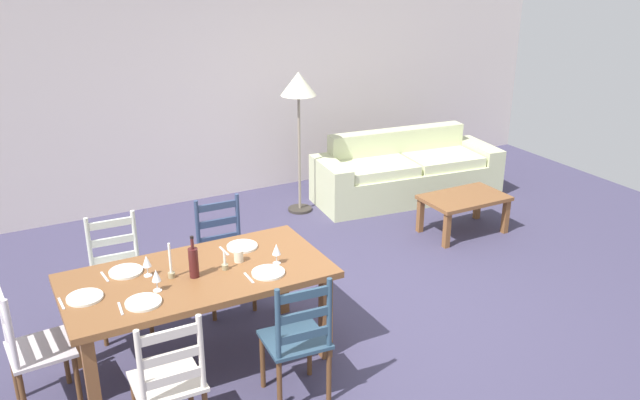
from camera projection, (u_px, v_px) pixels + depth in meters
name	position (u px, v px, depth m)	size (l,w,h in m)	color
ground_plane	(346.00, 315.00, 5.73)	(9.60, 9.60, 0.02)	#3D3854
wall_far	(208.00, 88.00, 7.95)	(9.60, 0.16, 2.70)	beige
dining_table	(198.00, 284.00, 4.85)	(1.90, 0.96, 0.75)	brown
dining_chair_near_left	(169.00, 382.00, 4.08)	(0.43, 0.41, 0.96)	beige
dining_chair_near_right	(298.00, 340.00, 4.51)	(0.45, 0.43, 0.96)	#2C465B
dining_chair_far_left	(118.00, 275.00, 5.38)	(0.44, 0.42, 0.96)	silver
dining_chair_far_right	(224.00, 254.00, 5.73)	(0.43, 0.41, 0.96)	navy
dining_chair_head_west	(31.00, 348.00, 4.42)	(0.43, 0.45, 0.96)	beige
dinner_plate_near_left	(143.00, 302.00, 4.42)	(0.24, 0.24, 0.02)	white
fork_near_left	(121.00, 309.00, 4.35)	(0.02, 0.17, 0.01)	silver
dinner_plate_near_right	(268.00, 273.00, 4.81)	(0.24, 0.24, 0.02)	white
fork_near_right	(249.00, 278.00, 4.75)	(0.02, 0.17, 0.01)	silver
dinner_plate_far_left	(126.00, 271.00, 4.83)	(0.24, 0.24, 0.02)	white
fork_far_left	(105.00, 277.00, 4.76)	(0.02, 0.17, 0.01)	silver
dinner_plate_far_right	(242.00, 246.00, 5.22)	(0.24, 0.24, 0.02)	white
fork_far_right	(224.00, 251.00, 5.16)	(0.02, 0.17, 0.01)	silver
dinner_plate_head_west	(85.00, 297.00, 4.48)	(0.24, 0.24, 0.02)	white
fork_head_west	(61.00, 304.00, 4.41)	(0.02, 0.17, 0.01)	silver
wine_bottle	(194.00, 262.00, 4.73)	(0.07, 0.07, 0.32)	#471919
wine_glass_near_left	(156.00, 276.00, 4.54)	(0.06, 0.06, 0.16)	white
wine_glass_near_right	(276.00, 250.00, 4.92)	(0.06, 0.06, 0.16)	white
wine_glass_far_left	(147.00, 262.00, 4.74)	(0.06, 0.06, 0.16)	white
coffee_cup_primary	(239.00, 256.00, 4.98)	(0.07, 0.07, 0.09)	beige
candle_tall	(171.00, 268.00, 4.73)	(0.05, 0.05, 0.27)	#998C66
candle_short	(225.00, 265.00, 4.86)	(0.05, 0.05, 0.15)	#998C66
couch	(405.00, 174.00, 8.27)	(2.35, 1.04, 0.80)	beige
coffee_table	(464.00, 202.00, 7.21)	(0.90, 0.56, 0.42)	brown
standing_lamp	(299.00, 92.00, 7.42)	(0.40, 0.40, 1.64)	#332D28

